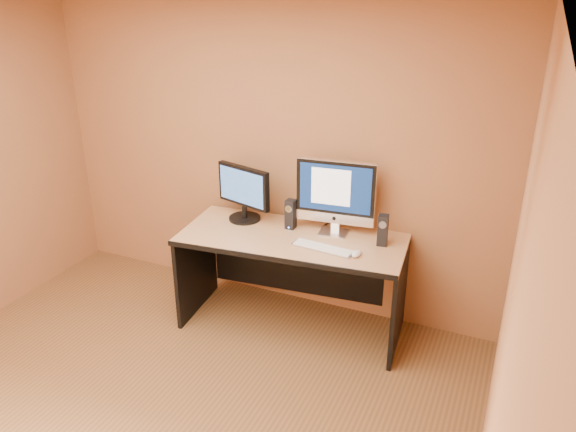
{
  "coord_description": "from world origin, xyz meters",
  "views": [
    {
      "loc": [
        1.97,
        -2.03,
        2.67
      ],
      "look_at": [
        0.42,
        1.48,
        1.02
      ],
      "focal_mm": 35.0,
      "sensor_mm": 36.0,
      "label": 1
    }
  ],
  "objects": [
    {
      "name": "cable_b",
      "position": [
        0.58,
        1.93,
        0.81
      ],
      "size": [
        0.05,
        0.19,
        0.01
      ],
      "primitive_type": "cylinder",
      "rotation": [
        1.57,
        0.0,
        -0.2
      ],
      "color": "black",
      "rests_on": "desk"
    },
    {
      "name": "second_monitor",
      "position": [
        -0.08,
        1.73,
        1.04
      ],
      "size": [
        0.57,
        0.39,
        0.46
      ],
      "primitive_type": null,
      "rotation": [
        0.0,
        0.0,
        -0.27
      ],
      "color": "black",
      "rests_on": "desk"
    },
    {
      "name": "speaker_right",
      "position": [
        1.09,
        1.72,
        0.93
      ],
      "size": [
        0.08,
        0.09,
        0.24
      ],
      "primitive_type": null,
      "rotation": [
        0.0,
        0.0,
        0.14
      ],
      "color": "black",
      "rests_on": "desk"
    },
    {
      "name": "cable_a",
      "position": [
        0.67,
        1.9,
        0.81
      ],
      "size": [
        0.14,
        0.2,
        0.01
      ],
      "primitive_type": "cylinder",
      "rotation": [
        1.57,
        0.0,
        0.6
      ],
      "color": "black",
      "rests_on": "desk"
    },
    {
      "name": "imac",
      "position": [
        0.68,
        1.77,
        1.11
      ],
      "size": [
        0.64,
        0.29,
        0.6
      ],
      "primitive_type": null,
      "rotation": [
        0.0,
        0.0,
        0.1
      ],
      "color": "silver",
      "rests_on": "desk"
    },
    {
      "name": "walls",
      "position": [
        0.0,
        0.0,
        1.3
      ],
      "size": [
        4.0,
        4.0,
        2.6
      ],
      "primitive_type": null,
      "color": "brown",
      "rests_on": "ground"
    },
    {
      "name": "desk",
      "position": [
        0.41,
        1.58,
        0.4
      ],
      "size": [
        1.81,
        0.93,
        0.81
      ],
      "primitive_type": null,
      "rotation": [
        0.0,
        0.0,
        0.1
      ],
      "color": "tan",
      "rests_on": "ground"
    },
    {
      "name": "speaker_left",
      "position": [
        0.34,
        1.72,
        0.93
      ],
      "size": [
        0.08,
        0.08,
        0.24
      ],
      "primitive_type": null,
      "rotation": [
        0.0,
        0.0,
        -0.02
      ],
      "color": "black",
      "rests_on": "desk"
    },
    {
      "name": "mouse",
      "position": [
        0.97,
        1.47,
        0.83
      ],
      "size": [
        0.07,
        0.11,
        0.04
      ],
      "primitive_type": "ellipsoid",
      "rotation": [
        0.0,
        0.0,
        -0.02
      ],
      "color": "silver",
      "rests_on": "desk"
    },
    {
      "name": "keyboard",
      "position": [
        0.71,
        1.47,
        0.82
      ],
      "size": [
        0.48,
        0.17,
        0.02
      ],
      "primitive_type": "cube",
      "rotation": [
        0.0,
        0.0,
        -0.09
      ],
      "color": "#B7B8BC",
      "rests_on": "desk"
    }
  ]
}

